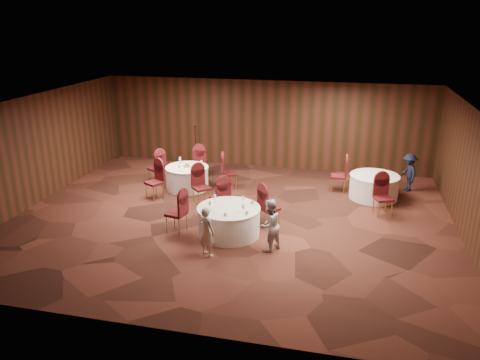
% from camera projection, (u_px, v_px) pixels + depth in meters
% --- Properties ---
extents(ground, '(12.00, 12.00, 0.00)m').
position_uv_depth(ground, '(231.00, 219.00, 13.02)').
color(ground, black).
rests_on(ground, ground).
extents(room_shell, '(12.00, 12.00, 12.00)m').
position_uv_depth(room_shell, '(231.00, 151.00, 12.37)').
color(room_shell, silver).
rests_on(room_shell, ground).
extents(table_main, '(1.62, 1.62, 0.74)m').
position_uv_depth(table_main, '(229.00, 221.00, 12.00)').
color(table_main, white).
rests_on(table_main, ground).
extents(table_left, '(1.39, 1.39, 0.74)m').
position_uv_depth(table_left, '(187.00, 178.00, 15.21)').
color(table_left, white).
rests_on(table_left, ground).
extents(table_right, '(1.49, 1.49, 0.74)m').
position_uv_depth(table_right, '(374.00, 186.00, 14.43)').
color(table_right, white).
rests_on(table_right, ground).
extents(chairs_main, '(2.97, 1.98, 1.00)m').
position_uv_depth(chairs_main, '(222.00, 206.00, 12.61)').
color(chairs_main, '#450E0D').
rests_on(chairs_main, ground).
extents(chairs_left, '(3.22, 3.11, 1.00)m').
position_uv_depth(chairs_left, '(189.00, 174.00, 15.16)').
color(chairs_left, '#450E0D').
rests_on(chairs_left, ground).
extents(chairs_right, '(1.90, 2.30, 1.00)m').
position_uv_depth(chairs_right, '(359.00, 186.00, 14.07)').
color(chairs_right, '#450E0D').
rests_on(chairs_right, ground).
extents(tabletop_main, '(1.09, 1.08, 0.22)m').
position_uv_depth(tabletop_main, '(235.00, 206.00, 11.76)').
color(tabletop_main, silver).
rests_on(tabletop_main, table_main).
extents(tabletop_left, '(0.88, 0.86, 0.22)m').
position_uv_depth(tabletop_left, '(187.00, 165.00, 15.06)').
color(tabletop_left, silver).
rests_on(tabletop_left, table_left).
extents(tabletop_right, '(0.08, 0.08, 0.22)m').
position_uv_depth(tabletop_right, '(382.00, 174.00, 13.95)').
color(tabletop_right, silver).
rests_on(tabletop_right, table_right).
extents(mic_stand, '(0.24, 0.24, 1.60)m').
position_uv_depth(mic_stand, '(196.00, 156.00, 17.25)').
color(mic_stand, black).
rests_on(mic_stand, ground).
extents(woman_a, '(0.53, 0.47, 1.22)m').
position_uv_depth(woman_a, '(207.00, 231.00, 10.86)').
color(woman_a, silver).
rests_on(woman_a, ground).
extents(woman_b, '(0.76, 0.80, 1.31)m').
position_uv_depth(woman_b, '(269.00, 225.00, 11.08)').
color(woman_b, silver).
rests_on(woman_b, ground).
extents(man_c, '(0.67, 0.89, 1.23)m').
position_uv_depth(man_c, '(409.00, 172.00, 14.97)').
color(man_c, black).
rests_on(man_c, ground).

